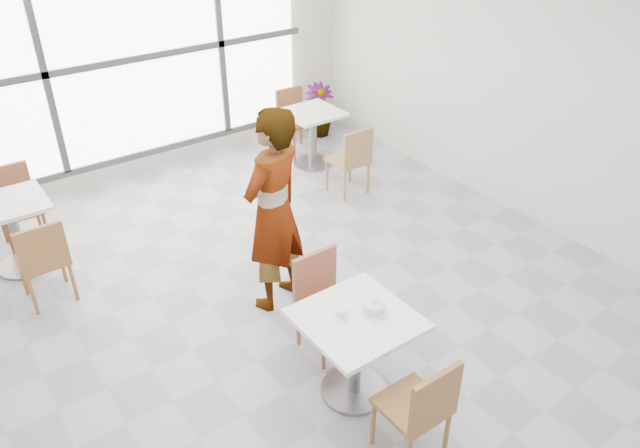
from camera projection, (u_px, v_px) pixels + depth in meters
floor at (301, 301)px, 5.78m from camera, size 7.00×7.00×0.00m
wall_back at (136, 56)px, 7.42m from camera, size 6.00×0.00×6.00m
wall_right at (532, 86)px, 6.50m from camera, size 0.00×7.00×7.00m
window at (138, 58)px, 7.37m from camera, size 4.60×0.07×2.52m
main_table at (356, 341)px, 4.55m from camera, size 0.80×0.80×0.75m
chair_near at (422, 406)px, 4.05m from camera, size 0.42×0.42×0.87m
chair_far at (322, 296)px, 5.04m from camera, size 0.42×0.42×0.87m
oatmeal_bowl at (374, 307)px, 4.46m from camera, size 0.21×0.21×0.10m
coffee_cup at (342, 313)px, 4.42m from camera, size 0.16×0.13×0.07m
person at (273, 212)px, 5.32m from camera, size 0.81×0.67×1.91m
bg_table_left at (14, 226)px, 6.01m from camera, size 0.70×0.70×0.75m
bg_table_right at (312, 130)px, 8.06m from camera, size 0.70×0.70×0.75m
bg_chair_left_near at (43, 258)px, 5.52m from camera, size 0.42×0.42×0.87m
bg_chair_left_far at (16, 201)px, 6.41m from camera, size 0.42×0.42×0.87m
bg_chair_right_near at (352, 157)px, 7.32m from camera, size 0.42×0.42×0.87m
bg_chair_right_far at (294, 116)px, 8.46m from camera, size 0.42×0.42×0.87m
plant_right at (319, 110)px, 8.98m from camera, size 0.52×0.52×0.76m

